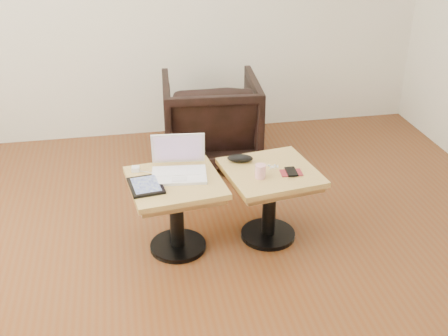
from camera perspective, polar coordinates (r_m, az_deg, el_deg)
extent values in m
cube|color=brown|center=(3.14, -2.12, -12.63)|extent=(4.50, 4.50, 0.01)
cylinder|color=black|center=(3.48, -4.69, -7.87)|extent=(0.34, 0.34, 0.03)
cylinder|color=black|center=(3.36, -4.83, -4.80)|extent=(0.09, 0.09, 0.41)
cube|color=olive|center=(3.26, -4.96, -2.02)|extent=(0.54, 0.54, 0.04)
cube|color=olive|center=(3.24, -4.99, -1.48)|extent=(0.58, 0.58, 0.03)
cylinder|color=black|center=(3.58, 4.48, -6.71)|extent=(0.34, 0.34, 0.03)
cylinder|color=black|center=(3.46, 4.62, -3.69)|extent=(0.09, 0.09, 0.41)
cube|color=olive|center=(3.37, 4.73, -0.97)|extent=(0.55, 0.55, 0.04)
cube|color=olive|center=(3.35, 4.76, -0.44)|extent=(0.59, 0.59, 0.03)
cube|color=white|center=(3.27, -4.58, -0.74)|extent=(0.34, 0.25, 0.02)
cube|color=silver|center=(3.29, -4.59, -0.32)|extent=(0.27, 0.13, 0.00)
cube|color=silver|center=(3.21, -4.57, -1.11)|extent=(0.09, 0.07, 0.00)
cube|color=white|center=(3.34, -4.68, 2.02)|extent=(0.32, 0.09, 0.21)
cube|color=#94453A|center=(3.34, -4.68, 2.02)|extent=(0.28, 0.07, 0.17)
cube|color=black|center=(3.18, -7.94, -1.80)|extent=(0.21, 0.25, 0.02)
cube|color=#191E38|center=(3.17, -7.95, -1.66)|extent=(0.17, 0.21, 0.00)
cube|color=white|center=(3.36, -8.98, -0.09)|extent=(0.05, 0.05, 0.03)
ellipsoid|color=black|center=(3.42, 1.64, 1.00)|extent=(0.17, 0.11, 0.05)
cylinder|color=#ED5F70|center=(3.24, 3.71, -0.33)|extent=(0.07, 0.07, 0.08)
sphere|color=white|center=(3.37, 4.93, 0.14)|extent=(0.01, 0.01, 0.01)
sphere|color=white|center=(3.39, 5.19, 0.28)|extent=(0.01, 0.01, 0.01)
sphere|color=white|center=(3.38, 4.61, 0.27)|extent=(0.01, 0.01, 0.01)
sphere|color=white|center=(3.37, 5.46, 0.11)|extent=(0.01, 0.01, 0.01)
cylinder|color=white|center=(3.37, 4.93, 0.07)|extent=(0.07, 0.04, 0.00)
cube|color=maroon|center=(3.32, 6.84, -0.48)|extent=(0.13, 0.09, 0.01)
cube|color=black|center=(3.32, 6.85, -0.36)|extent=(0.07, 0.12, 0.01)
imported|color=black|center=(4.41, -1.36, 5.00)|extent=(0.78, 0.80, 0.68)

